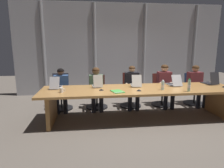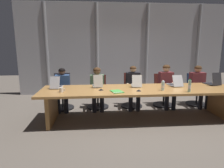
{
  "view_description": "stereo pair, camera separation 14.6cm",
  "coord_description": "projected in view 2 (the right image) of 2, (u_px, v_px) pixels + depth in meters",
  "views": [
    {
      "loc": [
        -1.18,
        -4.3,
        1.72
      ],
      "look_at": [
        -0.64,
        0.1,
        0.84
      ],
      "focal_mm": 31.36,
      "sensor_mm": 36.0,
      "label": 1
    },
    {
      "loc": [
        -1.04,
        -4.31,
        1.72
      ],
      "look_at": [
        -0.64,
        0.1,
        0.84
      ],
      "focal_mm": 31.36,
      "sensor_mm": 36.0,
      "label": 2
    }
  ],
  "objects": [
    {
      "name": "person_left_mid",
      "position": [
        97.0,
        86.0,
        5.27
      ],
      "size": [
        0.39,
        0.55,
        1.13
      ],
      "rotation": [
        0.0,
        0.0,
        -1.54
      ],
      "color": "#4C6B4C",
      "rests_on": "ground_plane"
    },
    {
      "name": "office_chair_right_mid",
      "position": [
        163.0,
        94.0,
        5.65
      ],
      "size": [
        0.6,
        0.6,
        0.91
      ],
      "rotation": [
        0.0,
        0.0,
        -1.5
      ],
      "color": "#511E19",
      "rests_on": "ground_plane"
    },
    {
      "name": "office_chair_right_end",
      "position": [
        196.0,
        93.0,
        5.74
      ],
      "size": [
        0.6,
        0.6,
        0.9
      ],
      "rotation": [
        0.0,
        0.0,
        -1.53
      ],
      "color": "navy",
      "rests_on": "ground_plane"
    },
    {
      "name": "water_bottle_secondary",
      "position": [
        190.0,
        86.0,
        4.14
      ],
      "size": [
        0.06,
        0.06,
        0.28
      ],
      "color": "#ADD1B2",
      "rests_on": "conference_table"
    },
    {
      "name": "spiral_notepad",
      "position": [
        117.0,
        92.0,
        4.18
      ],
      "size": [
        0.3,
        0.35,
        0.03
      ],
      "rotation": [
        0.0,
        0.0,
        0.29
      ],
      "color": "#4CB74C",
      "rests_on": "conference_table"
    },
    {
      "name": "coffee_mug_near",
      "position": [
        61.0,
        90.0,
        4.15
      ],
      "size": [
        0.13,
        0.08,
        0.1
      ],
      "color": "white",
      "rests_on": "conference_table"
    },
    {
      "name": "laptop_right_mid",
      "position": [
        175.0,
        83.0,
        4.81
      ],
      "size": [
        0.28,
        0.46,
        0.28
      ],
      "rotation": [
        0.0,
        0.0,
        1.64
      ],
      "color": "#BCBCC1",
      "rests_on": "conference_table"
    },
    {
      "name": "conference_mic_right_side",
      "position": [
        101.0,
        89.0,
        4.33
      ],
      "size": [
        0.11,
        0.11,
        0.03
      ],
      "primitive_type": "cone",
      "color": "black",
      "rests_on": "conference_table"
    },
    {
      "name": "office_chair_left_mid",
      "position": [
        98.0,
        95.0,
        5.48
      ],
      "size": [
        0.6,
        0.6,
        0.9
      ],
      "rotation": [
        0.0,
        0.0,
        -1.68
      ],
      "color": "#511E19",
      "rests_on": "ground_plane"
    },
    {
      "name": "person_left_end",
      "position": [
        62.0,
        87.0,
        5.19
      ],
      "size": [
        0.41,
        0.56,
        1.12
      ],
      "rotation": [
        0.0,
        0.0,
        -1.5
      ],
      "color": "#335184",
      "rests_on": "ground_plane"
    },
    {
      "name": "person_center",
      "position": [
        133.0,
        85.0,
        5.36
      ],
      "size": [
        0.41,
        0.56,
        1.16
      ],
      "rotation": [
        0.0,
        0.0,
        -1.63
      ],
      "color": "black",
      "rests_on": "ground_plane"
    },
    {
      "name": "curtain_backdrop",
      "position": [
        123.0,
        49.0,
        6.92
      ],
      "size": [
        7.29,
        0.17,
        3.14
      ],
      "color": "#B2B2B7",
      "rests_on": "ground_plane"
    },
    {
      "name": "conference_table",
      "position": [
        140.0,
        94.0,
        4.52
      ],
      "size": [
        4.51,
        1.13,
        0.74
      ],
      "color": "#B77F42",
      "rests_on": "ground_plane"
    },
    {
      "name": "water_bottle_primary",
      "position": [
        163.0,
        86.0,
        4.31
      ],
      "size": [
        0.07,
        0.07,
        0.23
      ],
      "color": "silver",
      "rests_on": "conference_table"
    },
    {
      "name": "ground_plane",
      "position": [
        139.0,
        119.0,
        4.64
      ],
      "size": [
        14.58,
        14.58,
        0.0
      ],
      "primitive_type": "plane",
      "color": "#6B6056"
    },
    {
      "name": "laptop_center",
      "position": [
        136.0,
        84.0,
        4.76
      ],
      "size": [
        0.28,
        0.45,
        0.29
      ],
      "rotation": [
        0.0,
        0.0,
        1.46
      ],
      "color": "beige",
      "rests_on": "conference_table"
    },
    {
      "name": "office_chair_left_end",
      "position": [
        63.0,
        95.0,
        5.4
      ],
      "size": [
        0.6,
        0.6,
        0.96
      ],
      "rotation": [
        0.0,
        0.0,
        -1.48
      ],
      "color": "#2D2D38",
      "rests_on": "ground_plane"
    },
    {
      "name": "person_right_end",
      "position": [
        199.0,
        83.0,
        5.52
      ],
      "size": [
        0.45,
        0.57,
        1.16
      ],
      "rotation": [
        0.0,
        0.0,
        -1.49
      ],
      "color": "brown",
      "rests_on": "ground_plane"
    },
    {
      "name": "person_right_mid",
      "position": [
        167.0,
        83.0,
        5.44
      ],
      "size": [
        0.4,
        0.56,
        1.19
      ],
      "rotation": [
        0.0,
        0.0,
        -1.53
      ],
      "color": "brown",
      "rests_on": "ground_plane"
    },
    {
      "name": "conference_mic_middle",
      "position": [
        139.0,
        90.0,
        4.25
      ],
      "size": [
        0.11,
        0.11,
        0.03
      ],
      "primitive_type": "cone",
      "color": "black",
      "rests_on": "conference_table"
    },
    {
      "name": "laptop_left_end",
      "position": [
        57.0,
        85.0,
        4.57
      ],
      "size": [
        0.25,
        0.43,
        0.28
      ],
      "rotation": [
        0.0,
        0.0,
        1.48
      ],
      "color": "#BCBCC1",
      "rests_on": "conference_table"
    },
    {
      "name": "laptop_left_mid",
      "position": [
        98.0,
        84.0,
        4.69
      ],
      "size": [
        0.26,
        0.39,
        0.31
      ],
      "rotation": [
        0.0,
        0.0,
        1.67
      ],
      "color": "beige",
      "rests_on": "conference_table"
    },
    {
      "name": "laptop_right_end",
      "position": [
        213.0,
        82.0,
        4.92
      ],
      "size": [
        0.29,
        0.43,
        0.32
      ],
      "rotation": [
        0.0,
        0.0,
        1.68
      ],
      "color": "#2D2D33",
      "rests_on": "conference_table"
    },
    {
      "name": "office_chair_center",
      "position": [
        132.0,
        94.0,
        5.57
      ],
      "size": [
        0.6,
        0.6,
        0.94
      ],
      "rotation": [
        0.0,
        0.0,
        -1.66
      ],
      "color": "#511E19",
      "rests_on": "ground_plane"
    }
  ]
}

